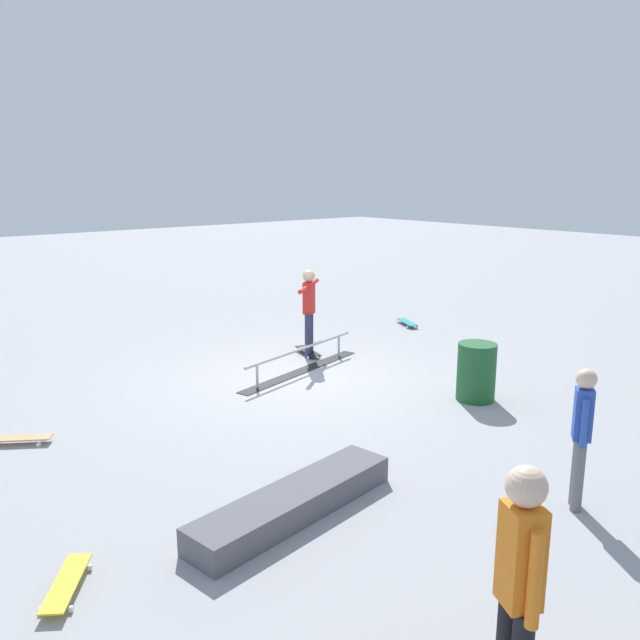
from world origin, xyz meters
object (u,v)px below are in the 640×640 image
(skater_main, at_px, (309,307))
(loose_skateboard_natural, at_px, (19,438))
(skateboard_main, at_px, (308,351))
(loose_skateboard_yellow, at_px, (66,583))
(skate_ledge, at_px, (294,502))
(bystander_blue_shirt, at_px, (582,431))
(grind_rail, at_px, (301,361))
(trash_bin, at_px, (476,372))
(bystander_orange_shirt, at_px, (519,587))
(loose_skateboard_teal, at_px, (407,322))

(skater_main, xyz_separation_m, loose_skateboard_natural, (5.34, 0.72, -0.88))
(skateboard_main, relative_size, loose_skateboard_yellow, 1.08)
(skate_ledge, distance_m, loose_skateboard_natural, 3.96)
(skater_main, xyz_separation_m, skateboard_main, (-0.06, -0.11, -0.88))
(bystander_blue_shirt, bearing_deg, loose_skateboard_natural, -88.58)
(skater_main, xyz_separation_m, bystander_blue_shirt, (1.45, 6.09, -0.12))
(bystander_blue_shirt, distance_m, loose_skateboard_yellow, 4.94)
(loose_skateboard_yellow, bearing_deg, skater_main, 160.74)
(bystander_blue_shirt, bearing_deg, skate_ledge, -71.70)
(grind_rail, height_order, bystander_blue_shirt, bystander_blue_shirt)
(loose_skateboard_natural, bearing_deg, grind_rail, 35.41)
(loose_skateboard_yellow, height_order, trash_bin, trash_bin)
(grind_rail, height_order, bystander_orange_shirt, bystander_orange_shirt)
(skateboard_main, height_order, loose_skateboard_yellow, same)
(skater_main, distance_m, bystander_blue_shirt, 6.26)
(skateboard_main, bearing_deg, bystander_blue_shirt, 1.58)
(grind_rail, bearing_deg, bystander_orange_shirt, 47.54)
(skate_ledge, xyz_separation_m, loose_skateboard_yellow, (2.17, -0.25, -0.07))
(bystander_orange_shirt, distance_m, trash_bin, 6.10)
(loose_skateboard_natural, distance_m, trash_bin, 6.40)
(skate_ledge, distance_m, loose_skateboard_yellow, 2.19)
(skate_ledge, distance_m, bystander_blue_shirt, 2.96)
(skate_ledge, relative_size, loose_skateboard_yellow, 3.20)
(bystander_orange_shirt, xyz_separation_m, loose_skateboard_natural, (1.02, -6.50, -0.92))
(skate_ledge, bearing_deg, bystander_blue_shirt, 142.78)
(skater_main, xyz_separation_m, loose_skateboard_teal, (-3.31, -0.55, -0.88))
(loose_skateboard_yellow, height_order, loose_skateboard_natural, same)
(loose_skateboard_yellow, distance_m, trash_bin, 6.40)
(loose_skateboard_natural, bearing_deg, skate_ledge, -32.03)
(grind_rail, bearing_deg, loose_skateboard_teal, -177.23)
(loose_skateboard_natural, height_order, trash_bin, trash_bin)
(skater_main, height_order, skateboard_main, skater_main)
(grind_rail, bearing_deg, skater_main, -151.22)
(loose_skateboard_teal, height_order, loose_skateboard_natural, same)
(grind_rail, bearing_deg, skate_ledge, 36.97)
(loose_skateboard_yellow, bearing_deg, loose_skateboard_teal, 152.76)
(skater_main, xyz_separation_m, loose_skateboard_yellow, (5.92, 4.10, -0.88))
(skater_main, relative_size, bystander_blue_shirt, 1.11)
(skater_main, bearing_deg, bystander_blue_shirt, 39.56)
(skater_main, height_order, trash_bin, skater_main)
(bystander_orange_shirt, bearing_deg, grind_rail, -1.01)
(bystander_orange_shirt, relative_size, loose_skateboard_teal, 2.16)
(bystander_orange_shirt, distance_m, loose_skateboard_natural, 6.64)
(skate_ledge, relative_size, bystander_orange_shirt, 1.40)
(bystander_blue_shirt, height_order, bystander_orange_shirt, bystander_orange_shirt)
(skate_ledge, xyz_separation_m, bystander_orange_shirt, (0.57, 2.87, 0.85))
(skate_ledge, height_order, bystander_blue_shirt, bystander_blue_shirt)
(skateboard_main, xyz_separation_m, trash_bin, (-0.38, 3.56, 0.36))
(skater_main, distance_m, loose_skateboard_natural, 5.46)
(skate_ledge, relative_size, loose_skateboard_teal, 3.03)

